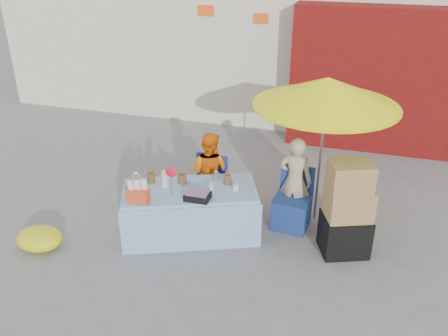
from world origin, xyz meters
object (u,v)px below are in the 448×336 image
(market_table, at_px, (190,211))
(vendor_orange, at_px, (209,172))
(chair_left, at_px, (207,197))
(umbrella, at_px, (327,92))
(chair_right, at_px, (292,210))
(box_stack, at_px, (347,212))
(vendor_beige, at_px, (295,181))

(market_table, relative_size, vendor_orange, 1.64)
(chair_left, height_order, umbrella, umbrella)
(chair_right, height_order, box_stack, box_stack)
(vendor_orange, relative_size, umbrella, 0.58)
(market_table, relative_size, chair_left, 2.33)
(vendor_beige, bearing_deg, market_table, 34.63)
(market_table, distance_m, chair_left, 0.59)
(market_table, xyz_separation_m, chair_right, (1.29, 0.58, -0.10))
(chair_right, relative_size, vendor_beige, 0.66)
(vendor_beige, bearing_deg, box_stack, 149.14)
(umbrella, bearing_deg, chair_left, -169.60)
(market_table, height_order, umbrella, umbrella)
(chair_left, relative_size, chair_right, 1.00)
(chair_right, bearing_deg, umbrella, 49.13)
(market_table, bearing_deg, umbrella, 6.37)
(chair_left, distance_m, vendor_beige, 1.31)
(market_table, distance_m, vendor_orange, 0.76)
(chair_right, height_order, umbrella, umbrella)
(vendor_orange, bearing_deg, market_table, 92.20)
(chair_left, height_order, chair_right, same)
(vendor_beige, relative_size, box_stack, 1.00)
(box_stack, bearing_deg, market_table, -175.13)
(market_table, relative_size, vendor_beige, 1.55)
(vendor_orange, distance_m, box_stack, 2.06)
(chair_left, relative_size, vendor_beige, 0.66)
(umbrella, xyz_separation_m, box_stack, (0.44, -0.70, -1.30))
(box_stack, bearing_deg, vendor_beige, 143.61)
(chair_left, bearing_deg, market_table, -88.71)
(umbrella, bearing_deg, vendor_orange, -174.47)
(market_table, height_order, chair_left, market_table)
(vendor_orange, bearing_deg, chair_right, 179.41)
(chair_left, xyz_separation_m, box_stack, (1.99, -0.41, 0.34))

